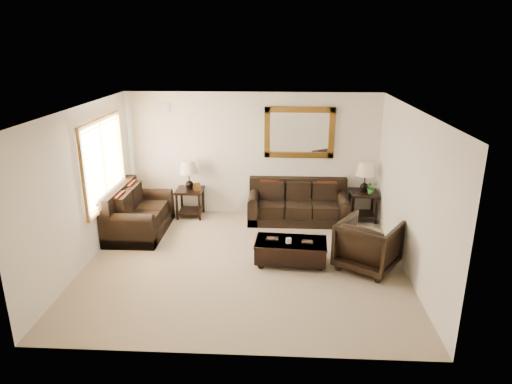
# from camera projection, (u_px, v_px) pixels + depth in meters

# --- Properties ---
(room) EXTENTS (5.51, 5.01, 2.71)m
(room) POSITION_uv_depth(u_px,v_px,m) (244.00, 190.00, 7.64)
(room) COLOR #9F856D
(room) RESTS_ON ground
(window) EXTENTS (0.07, 1.96, 1.66)m
(window) POSITION_uv_depth(u_px,v_px,m) (104.00, 162.00, 8.56)
(window) COLOR white
(window) RESTS_ON room
(mirror) EXTENTS (1.50, 0.06, 1.10)m
(mirror) POSITION_uv_depth(u_px,v_px,m) (299.00, 133.00, 9.76)
(mirror) COLOR #4D2E0F
(mirror) RESTS_ON room
(air_vent) EXTENTS (0.25, 0.02, 0.18)m
(air_vent) POSITION_uv_depth(u_px,v_px,m) (164.00, 108.00, 9.77)
(air_vent) COLOR #999999
(air_vent) RESTS_ON room
(sofa) EXTENTS (2.13, 0.92, 0.87)m
(sofa) POSITION_uv_depth(u_px,v_px,m) (298.00, 206.00, 9.88)
(sofa) COLOR black
(sofa) RESTS_ON room
(loveseat) EXTENTS (1.02, 1.72, 0.97)m
(loveseat) POSITION_uv_depth(u_px,v_px,m) (136.00, 216.00, 9.22)
(loveseat) COLOR black
(loveseat) RESTS_ON room
(end_table_left) EXTENTS (0.58, 0.58, 1.27)m
(end_table_left) POSITION_uv_depth(u_px,v_px,m) (189.00, 180.00, 9.93)
(end_table_left) COLOR black
(end_table_left) RESTS_ON room
(end_table_right) EXTENTS (0.59, 0.59, 1.29)m
(end_table_right) POSITION_uv_depth(u_px,v_px,m) (365.00, 183.00, 9.73)
(end_table_right) COLOR black
(end_table_right) RESTS_ON room
(coffee_table) EXTENTS (1.28, 0.75, 0.52)m
(coffee_table) POSITION_uv_depth(u_px,v_px,m) (291.00, 249.00, 7.96)
(coffee_table) COLOR black
(coffee_table) RESTS_ON room
(armchair) EXTENTS (1.24, 1.22, 0.95)m
(armchair) POSITION_uv_depth(u_px,v_px,m) (368.00, 242.00, 7.72)
(armchair) COLOR black
(armchair) RESTS_ON floor
(potted_plant) EXTENTS (0.29, 0.31, 0.21)m
(potted_plant) POSITION_uv_depth(u_px,v_px,m) (371.00, 189.00, 9.65)
(potted_plant) COLOR #266021
(potted_plant) RESTS_ON end_table_right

